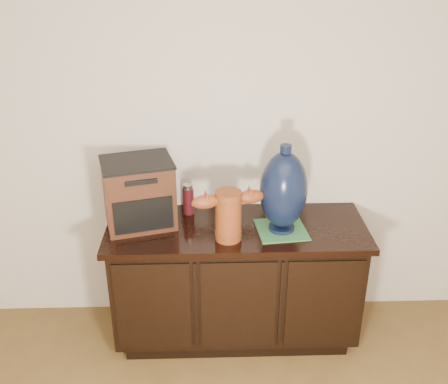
{
  "coord_description": "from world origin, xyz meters",
  "views": [
    {
      "loc": [
        -0.15,
        -0.33,
        2.21
      ],
      "look_at": [
        -0.07,
        2.18,
        0.99
      ],
      "focal_mm": 42.0,
      "sensor_mm": 36.0,
      "label": 1
    }
  ],
  "objects_px": {
    "lamp_base": "(284,191)",
    "spray_can": "(188,199)",
    "tv_radio": "(139,193)",
    "sideboard": "(236,281)",
    "terracotta_vessel": "(228,213)"
  },
  "relations": [
    {
      "from": "terracotta_vessel",
      "to": "tv_radio",
      "type": "height_order",
      "value": "tv_radio"
    },
    {
      "from": "sideboard",
      "to": "tv_radio",
      "type": "xyz_separation_m",
      "value": [
        -0.54,
        0.05,
        0.56
      ]
    },
    {
      "from": "tv_radio",
      "to": "lamp_base",
      "type": "distance_m",
      "value": 0.79
    },
    {
      "from": "terracotta_vessel",
      "to": "tv_radio",
      "type": "xyz_separation_m",
      "value": [
        -0.49,
        0.19,
        0.03
      ]
    },
    {
      "from": "terracotta_vessel",
      "to": "spray_can",
      "type": "distance_m",
      "value": 0.38
    },
    {
      "from": "sideboard",
      "to": "terracotta_vessel",
      "type": "relative_size",
      "value": 3.68
    },
    {
      "from": "tv_radio",
      "to": "lamp_base",
      "type": "relative_size",
      "value": 0.9
    },
    {
      "from": "lamp_base",
      "to": "spray_can",
      "type": "bearing_deg",
      "value": 157.07
    },
    {
      "from": "lamp_base",
      "to": "spray_can",
      "type": "height_order",
      "value": "lamp_base"
    },
    {
      "from": "sideboard",
      "to": "lamp_base",
      "type": "xyz_separation_m",
      "value": [
        0.25,
        -0.05,
        0.61
      ]
    },
    {
      "from": "lamp_base",
      "to": "spray_can",
      "type": "relative_size",
      "value": 2.65
    },
    {
      "from": "sideboard",
      "to": "tv_radio",
      "type": "relative_size",
      "value": 3.29
    },
    {
      "from": "sideboard",
      "to": "spray_can",
      "type": "relative_size",
      "value": 7.83
    },
    {
      "from": "sideboard",
      "to": "lamp_base",
      "type": "bearing_deg",
      "value": -11.78
    },
    {
      "from": "terracotta_vessel",
      "to": "tv_radio",
      "type": "bearing_deg",
      "value": 146.8
    }
  ]
}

